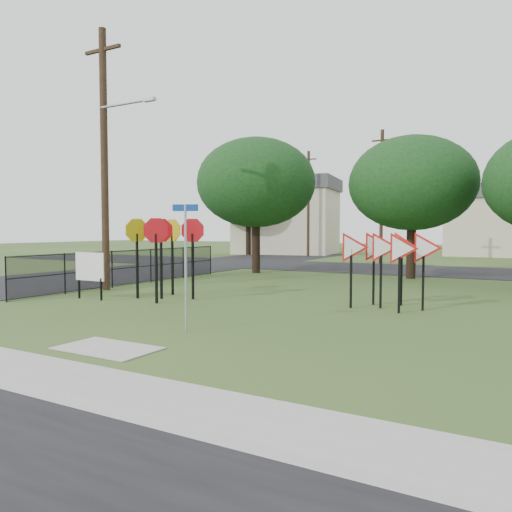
{
  "coord_description": "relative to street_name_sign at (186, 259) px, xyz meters",
  "views": [
    {
      "loc": [
        7.41,
        -9.4,
        2.38
      ],
      "look_at": [
        0.3,
        3.0,
        1.6
      ],
      "focal_mm": 35.0,
      "sensor_mm": 36.0,
      "label": 1
    }
  ],
  "objects": [
    {
      "name": "ground",
      "position": [
        -0.34,
        0.31,
        -1.69
      ],
      "size": [
        140.0,
        140.0,
        0.0
      ],
      "primitive_type": "plane",
      "color": "#32511E"
    },
    {
      "name": "street_name_sign",
      "position": [
        0.0,
        0.0,
        0.0
      ],
      "size": [
        0.58,
        0.22,
        2.94
      ],
      "color": "#A0A3A8",
      "rests_on": "ground"
    },
    {
      "name": "house_left",
      "position": [
        -14.34,
        34.31,
        1.96
      ],
      "size": [
        10.58,
        8.88,
        7.2
      ],
      "color": "beige",
      "rests_on": "ground"
    },
    {
      "name": "tree_near_mid",
      "position": [
        1.66,
        15.31,
        2.85
      ],
      "size": [
        6.0,
        6.0,
        6.8
      ],
      "color": "black",
      "rests_on": "ground"
    },
    {
      "name": "far_pole_a",
      "position": [
        -2.34,
        24.31,
        2.91
      ],
      "size": [
        1.4,
        0.24,
        9.0
      ],
      "color": "#3D2B1C",
      "rests_on": "ground"
    },
    {
      "name": "house_mid",
      "position": [
        3.66,
        40.31,
        1.46
      ],
      "size": [
        8.4,
        8.4,
        6.2
      ],
      "color": "beige",
      "rests_on": "ground"
    },
    {
      "name": "curb_pad",
      "position": [
        -0.34,
        -2.09,
        -1.68
      ],
      "size": [
        2.0,
        1.2,
        0.02
      ],
      "primitive_type": "cube",
      "color": "#9E9F96",
      "rests_on": "ground"
    },
    {
      "name": "info_board",
      "position": [
        -6.11,
        2.64,
        -0.64
      ],
      "size": [
        1.27,
        0.08,
        1.59
      ],
      "color": "black",
      "rests_on": "ground"
    },
    {
      "name": "sidewalk",
      "position": [
        -0.34,
        -3.89,
        -1.68
      ],
      "size": [
        30.0,
        1.6,
        0.02
      ],
      "primitive_type": "cube",
      "color": "#9E9F96",
      "rests_on": "ground"
    },
    {
      "name": "street_far",
      "position": [
        -0.34,
        20.31,
        -1.68
      ],
      "size": [
        60.0,
        8.0,
        0.02
      ],
      "primitive_type": "cube",
      "color": "black",
      "rests_on": "ground"
    },
    {
      "name": "far_pole_c",
      "position": [
        -10.34,
        30.31,
        2.91
      ],
      "size": [
        1.4,
        0.24,
        9.0
      ],
      "color": "#3D2B1C",
      "rests_on": "ground"
    },
    {
      "name": "street_left",
      "position": [
        -12.34,
        10.31,
        -1.68
      ],
      "size": [
        8.0,
        50.0,
        0.02
      ],
      "primitive_type": "cube",
      "color": "black",
      "rests_on": "ground"
    },
    {
      "name": "fence_run",
      "position": [
        -7.94,
        6.56,
        -0.91
      ],
      "size": [
        0.05,
        11.55,
        1.5
      ],
      "color": "black",
      "rests_on": "ground"
    },
    {
      "name": "stop_sign_cluster",
      "position": [
        -4.04,
        4.01,
        0.33
      ],
      "size": [
        2.39,
        2.15,
        2.75
      ],
      "color": "black",
      "rests_on": "ground"
    },
    {
      "name": "yield_sign_cluster",
      "position": [
        3.12,
        5.74,
        0.03
      ],
      "size": [
        2.97,
        1.74,
        2.34
      ],
      "color": "black",
      "rests_on": "ground"
    },
    {
      "name": "tree_near_left",
      "position": [
        -6.34,
        14.31,
        3.17
      ],
      "size": [
        6.4,
        6.4,
        7.27
      ],
      "color": "black",
      "rests_on": "ground"
    },
    {
      "name": "tree_far_left",
      "position": [
        -16.34,
        30.31,
        3.48
      ],
      "size": [
        6.8,
        6.8,
        7.73
      ],
      "color": "black",
      "rests_on": "ground"
    },
    {
      "name": "utility_pole_main",
      "position": [
        -7.57,
        4.81,
        3.52
      ],
      "size": [
        3.55,
        0.33,
        10.0
      ],
      "color": "#3D2B1C",
      "rests_on": "ground"
    }
  ]
}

